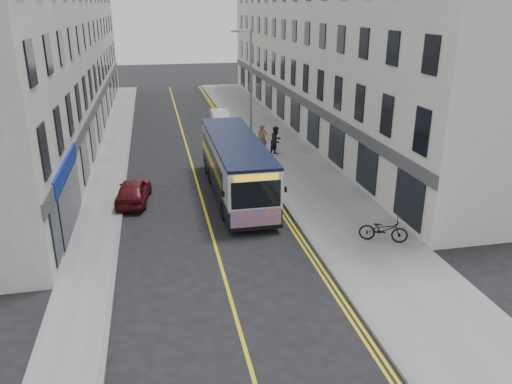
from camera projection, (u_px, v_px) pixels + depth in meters
name	position (u px, v px, depth m)	size (l,w,h in m)	color
ground	(216.00, 248.00, 20.54)	(140.00, 140.00, 0.00)	black
pavement_east	(287.00, 157.00, 32.71)	(4.50, 64.00, 0.12)	gray
pavement_west	(110.00, 167.00, 30.57)	(2.00, 64.00, 0.12)	gray
kerb_east	(253.00, 159.00, 32.28)	(0.18, 64.00, 0.13)	slate
kerb_west	(127.00, 166.00, 30.76)	(0.18, 64.00, 0.13)	slate
road_centre_line	(192.00, 163.00, 31.54)	(0.12, 64.00, 0.01)	gold
road_dbl_yellow_inner	(247.00, 160.00, 32.22)	(0.10, 64.00, 0.01)	gold
road_dbl_yellow_outer	(250.00, 160.00, 32.25)	(0.10, 64.00, 0.01)	gold
terrace_east	(323.00, 44.00, 39.70)	(6.00, 46.00, 13.00)	silver
terrace_west	(51.00, 48.00, 35.80)	(6.00, 46.00, 13.00)	silver
streetlamp	(250.00, 87.00, 32.63)	(1.32, 0.18, 8.00)	gray
city_bus	(236.00, 165.00, 25.77)	(2.43, 10.41, 3.02)	black
bicycle	(383.00, 230.00, 20.71)	(0.70, 2.00, 1.05)	black
pedestrian_near	(262.00, 138.00, 33.29)	(0.68, 0.45, 1.86)	brown
pedestrian_far	(276.00, 141.00, 32.66)	(0.92, 0.72, 1.90)	black
car_white	(220.00, 118.00, 40.99)	(1.44, 4.13, 1.36)	silver
car_maroon	(133.00, 191.00, 25.09)	(1.49, 3.70, 1.26)	#530D14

